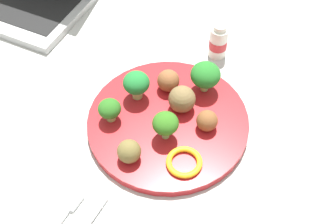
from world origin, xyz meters
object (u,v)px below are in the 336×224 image
object	(u,v)px
meatball_near_rim	(182,99)
meatball_far_rim	(207,121)
plate	(168,122)
broccoli_floret_front_left	(165,124)
broccoli_floret_mid_left	(110,109)
meatball_center	(168,81)
broccoli_floret_center	(205,75)
broccoli_floret_far_rim	(136,83)
fork	(58,221)
yogurt_bottle	(218,42)
pepper_ring_near_rim	(184,162)
meatball_front_right	(129,151)

from	to	relation	value
meatball_near_rim	meatball_far_rim	bearing A→B (deg)	-104.90
plate	broccoli_floret_front_left	size ratio (longest dim) A/B	5.23
broccoli_floret_mid_left	meatball_center	size ratio (longest dim) A/B	1.08
plate	meatball_far_rim	size ratio (longest dim) A/B	7.67
broccoli_floret_center	broccoli_floret_far_rim	distance (m)	0.12
fork	meatball_far_rim	bearing A→B (deg)	-23.23
plate	broccoli_floret_center	size ratio (longest dim) A/B	4.71
plate	meatball_near_rim	bearing A→B (deg)	-13.00
broccoli_floret_front_left	broccoli_floret_mid_left	world-z (taller)	broccoli_floret_front_left
broccoli_floret_center	yogurt_bottle	distance (m)	0.11
meatball_near_rim	pepper_ring_near_rim	world-z (taller)	meatball_near_rim
broccoli_floret_mid_left	pepper_ring_near_rim	distance (m)	0.15
meatball_near_rim	meatball_front_right	size ratio (longest dim) A/B	1.23
broccoli_floret_front_left	fork	distance (m)	0.22
broccoli_floret_center	meatball_near_rim	xyz separation A→B (m)	(-0.06, 0.01, -0.01)
broccoli_floret_front_left	fork	world-z (taller)	broccoli_floret_front_left
broccoli_floret_center	fork	world-z (taller)	broccoli_floret_center
meatball_center	pepper_ring_near_rim	distance (m)	0.16
broccoli_floret_far_rim	meatball_near_rim	bearing A→B (deg)	-77.65
broccoli_floret_mid_left	plate	bearing A→B (deg)	-59.66
broccoli_floret_mid_left	meatball_front_right	distance (m)	0.09
meatball_near_rim	meatball_far_rim	size ratio (longest dim) A/B	1.30
broccoli_floret_mid_left	broccoli_floret_front_left	bearing A→B (deg)	-80.52
broccoli_floret_center	meatball_center	distance (m)	0.07
broccoli_floret_center	broccoli_floret_mid_left	distance (m)	0.18
broccoli_floret_center	broccoli_floret_mid_left	size ratio (longest dim) A/B	1.36
meatball_center	broccoli_floret_mid_left	bearing A→B (deg)	156.36
fork	yogurt_bottle	distance (m)	0.44
broccoli_floret_front_left	broccoli_floret_center	size ratio (longest dim) A/B	0.90
meatball_front_right	yogurt_bottle	xyz separation A→B (m)	(0.30, -0.01, -0.00)
fork	meatball_near_rim	bearing A→B (deg)	-11.18
meatball_front_right	fork	distance (m)	0.15
broccoli_floret_center	meatball_near_rim	world-z (taller)	broccoli_floret_center
broccoli_floret_mid_left	meatball_front_right	world-z (taller)	broccoli_floret_mid_left
broccoli_floret_front_left	broccoli_floret_mid_left	bearing A→B (deg)	99.48
broccoli_floret_far_rim	broccoli_floret_mid_left	world-z (taller)	broccoli_floret_far_rim
meatball_near_rim	broccoli_floret_far_rim	bearing A→B (deg)	102.35
meatball_center	meatball_near_rim	distance (m)	0.05
broccoli_floret_center	meatball_center	bearing A→B (deg)	118.96
meatball_near_rim	broccoli_floret_mid_left	bearing A→B (deg)	132.03
broccoli_floret_center	pepper_ring_near_rim	distance (m)	0.17
meatball_front_right	pepper_ring_near_rim	world-z (taller)	meatball_front_right
plate	meatball_far_rim	xyz separation A→B (m)	(0.02, -0.06, 0.03)
yogurt_bottle	broccoli_floret_center	bearing A→B (deg)	-165.98
broccoli_floret_far_rim	meatball_far_rim	distance (m)	0.14
fork	yogurt_bottle	bearing A→B (deg)	-5.23
broccoli_floret_front_left	fork	size ratio (longest dim) A/B	0.44
broccoli_floret_mid_left	yogurt_bottle	distance (m)	0.26
meatball_front_right	pepper_ring_near_rim	size ratio (longest dim) A/B	0.66
broccoli_floret_front_left	broccoli_floret_far_rim	bearing A→B (deg)	61.12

